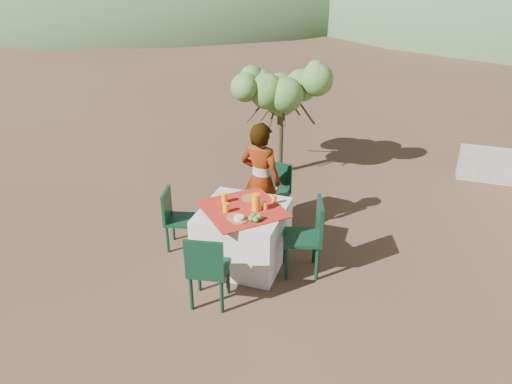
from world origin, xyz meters
TOP-DOWN VIEW (x-y plane):
  - ground at (0.00, 0.00)m, footprint 160.00×160.00m
  - table at (-0.40, -0.28)m, footprint 1.30×1.30m
  - chair_far at (-0.31, 0.87)m, footprint 0.46×0.46m
  - chair_near at (-0.46, -1.26)m, footprint 0.49×0.49m
  - chair_left at (-1.36, -0.25)m, footprint 0.46×0.46m
  - chair_right at (0.45, -0.25)m, footprint 0.57×0.57m
  - person at (-0.40, 0.45)m, footprint 0.67×0.51m
  - shrub_tree at (-0.67, 2.60)m, footprint 1.50×1.47m
  - plate_far at (-0.39, 0.01)m, footprint 0.23×0.23m
  - plate_near at (-0.41, -0.52)m, footprint 0.21×0.21m
  - glass_far at (-0.67, -0.19)m, footprint 0.08×0.08m
  - glass_near at (-0.56, -0.42)m, footprint 0.07×0.07m
  - juice_pitcher at (-0.23, -0.27)m, footprint 0.10×0.10m
  - bowl_plate at (-0.33, -0.57)m, footprint 0.20×0.20m
  - white_bowl at (-0.33, -0.57)m, footprint 0.12×0.12m
  - jar_left at (-0.12, -0.21)m, footprint 0.06×0.06m
  - jar_right at (-0.07, -0.00)m, footprint 0.07×0.07m
  - napkin_holder at (-0.20, -0.24)m, footprint 0.07×0.04m
  - fruit_cluster at (-0.16, -0.51)m, footprint 0.15×0.14m

SIDE VIEW (x-z plane):
  - ground at x=0.00m, z-range 0.00..0.00m
  - table at x=-0.40m, z-range 0.00..0.76m
  - chair_left at x=-1.36m, z-range 0.05..0.88m
  - chair_far at x=-0.31m, z-range 0.05..0.93m
  - chair_near at x=-0.46m, z-range 0.05..0.98m
  - chair_right at x=0.45m, z-range 0.05..1.04m
  - bowl_plate at x=-0.33m, z-range 0.76..0.77m
  - plate_far at x=-0.39m, z-range 0.76..0.78m
  - plate_near at x=-0.41m, z-range 0.76..0.78m
  - white_bowl at x=-0.33m, z-range 0.77..0.82m
  - fruit_cluster at x=-0.16m, z-range 0.76..0.84m
  - napkin_holder at x=-0.20m, z-range 0.76..0.85m
  - jar_left at x=-0.12m, z-range 0.76..0.86m
  - jar_right at x=-0.07m, z-range 0.76..0.87m
  - glass_near at x=-0.56m, z-range 0.76..0.88m
  - person at x=-0.40m, z-range 0.00..1.64m
  - glass_far at x=-0.67m, z-range 0.76..0.88m
  - juice_pitcher at x=-0.23m, z-range 0.76..0.98m
  - shrub_tree at x=-0.67m, z-range 0.51..2.27m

